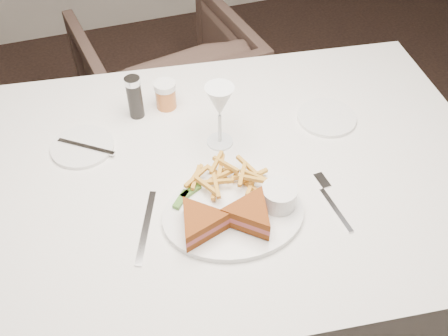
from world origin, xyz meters
name	(u,v)px	position (x,y,z in m)	size (l,w,h in m)	color
table	(219,255)	(0.13, 0.40, 0.38)	(1.38, 0.92, 0.75)	white
chair_far	(167,81)	(0.21, 1.36, 0.34)	(0.66, 0.61, 0.68)	#433129
table_setting	(221,175)	(0.12, 0.34, 0.79)	(0.80, 0.68, 0.18)	white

